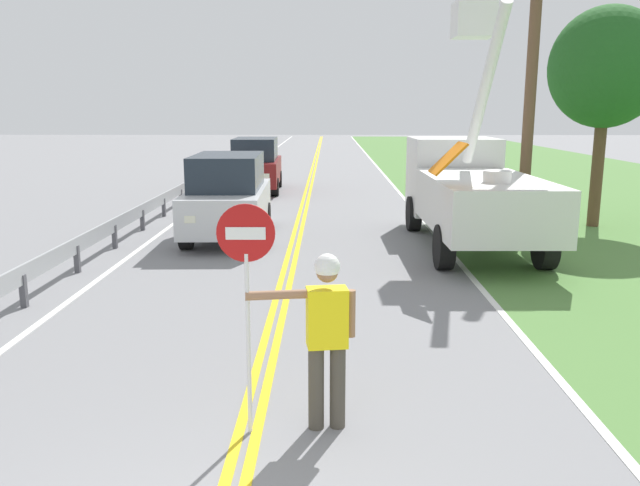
# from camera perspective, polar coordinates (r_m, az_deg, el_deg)

# --- Properties ---
(grass_verge_right) EXTENTS (16.00, 110.00, 0.01)m
(grass_verge_right) POSITION_cam_1_polar(r_m,az_deg,el_deg) (25.81, 25.50, 3.57)
(grass_verge_right) COLOR #517F3D
(grass_verge_right) RESTS_ON ground
(centerline_yellow_left) EXTENTS (0.11, 110.00, 0.01)m
(centerline_yellow_left) POSITION_cam_1_polar(r_m,az_deg,el_deg) (23.46, -1.47, 4.00)
(centerline_yellow_left) COLOR yellow
(centerline_yellow_left) RESTS_ON ground
(centerline_yellow_right) EXTENTS (0.11, 110.00, 0.01)m
(centerline_yellow_right) POSITION_cam_1_polar(r_m,az_deg,el_deg) (23.45, -1.03, 4.00)
(centerline_yellow_right) COLOR yellow
(centerline_yellow_right) RESTS_ON ground
(edge_line_right) EXTENTS (0.12, 110.00, 0.01)m
(edge_line_right) POSITION_cam_1_polar(r_m,az_deg,el_deg) (23.61, 7.54, 3.95)
(edge_line_right) COLOR silver
(edge_line_right) RESTS_ON ground
(edge_line_left) EXTENTS (0.12, 110.00, 0.01)m
(edge_line_left) POSITION_cam_1_polar(r_m,az_deg,el_deg) (23.85, -9.94, 3.96)
(edge_line_left) COLOR silver
(edge_line_left) RESTS_ON ground
(flagger_worker) EXTENTS (1.08, 0.30, 1.83)m
(flagger_worker) POSITION_cam_1_polar(r_m,az_deg,el_deg) (6.40, 0.53, -7.80)
(flagger_worker) COLOR #474238
(flagger_worker) RESTS_ON ground
(stop_sign_paddle) EXTENTS (0.56, 0.04, 2.33)m
(stop_sign_paddle) POSITION_cam_1_polar(r_m,az_deg,el_deg) (6.16, -6.57, -2.24)
(stop_sign_paddle) COLOR silver
(stop_sign_paddle) RESTS_ON ground
(utility_bucket_truck) EXTENTS (2.67, 6.84, 5.63)m
(utility_bucket_truck) POSITION_cam_1_polar(r_m,az_deg,el_deg) (15.72, 13.10, 5.02)
(utility_bucket_truck) COLOR silver
(utility_bucket_truck) RESTS_ON ground
(oncoming_suv_nearest) EXTENTS (2.02, 4.65, 2.10)m
(oncoming_suv_nearest) POSITION_cam_1_polar(r_m,az_deg,el_deg) (16.33, -8.19, 4.19)
(oncoming_suv_nearest) COLOR silver
(oncoming_suv_nearest) RESTS_ON ground
(oncoming_suv_second) EXTENTS (2.03, 4.66, 2.10)m
(oncoming_suv_second) POSITION_cam_1_polar(r_m,az_deg,el_deg) (25.58, -5.76, 6.97)
(oncoming_suv_second) COLOR maroon
(oncoming_suv_second) RESTS_ON ground
(utility_pole_near) EXTENTS (1.80, 0.28, 7.71)m
(utility_pole_near) POSITION_cam_1_polar(r_m,az_deg,el_deg) (16.97, 18.36, 14.08)
(utility_pole_near) COLOR brown
(utility_pole_near) RESTS_ON ground
(guardrail_left_shoulder) EXTENTS (0.10, 32.00, 0.71)m
(guardrail_left_shoulder) POSITION_cam_1_polar(r_m,az_deg,el_deg) (18.91, -14.65, 3.30)
(guardrail_left_shoulder) COLOR #9EA0A3
(guardrail_left_shoulder) RESTS_ON ground
(roadside_tree_verge) EXTENTS (3.00, 3.00, 5.90)m
(roadside_tree_verge) POSITION_cam_1_polar(r_m,az_deg,el_deg) (19.22, 24.18, 14.03)
(roadside_tree_verge) COLOR brown
(roadside_tree_verge) RESTS_ON ground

